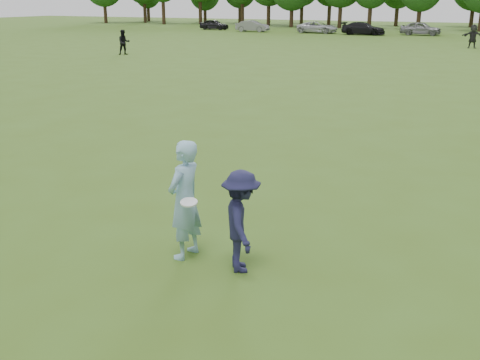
{
  "coord_description": "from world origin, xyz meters",
  "views": [
    {
      "loc": [
        2.87,
        -7.2,
        4.05
      ],
      "look_at": [
        -1.07,
        0.98,
        1.1
      ],
      "focal_mm": 42.0,
      "sensor_mm": 36.0,
      "label": 1
    }
  ],
  "objects": [
    {
      "name": "ground",
      "position": [
        0.0,
        0.0,
        0.0
      ],
      "size": [
        200.0,
        200.0,
        0.0
      ],
      "primitive_type": "plane",
      "color": "#3C5818",
      "rests_on": "ground"
    },
    {
      "name": "car_e",
      "position": [
        -7.18,
        61.1,
        0.76
      ],
      "size": [
        4.51,
        1.86,
        1.53
      ],
      "primitive_type": "imported",
      "rotation": [
        0.0,
        0.0,
        1.56
      ],
      "color": "gray",
      "rests_on": "ground"
    },
    {
      "name": "car_c",
      "position": [
        -19.1,
        60.08,
        0.68
      ],
      "size": [
        4.92,
        2.34,
        1.36
      ],
      "primitive_type": "imported",
      "rotation": [
        0.0,
        0.0,
        1.55
      ],
      "color": "silver",
      "rests_on": "ground"
    },
    {
      "name": "car_d",
      "position": [
        -13.24,
        58.98,
        0.72
      ],
      "size": [
        4.98,
        2.09,
        1.44
      ],
      "primitive_type": "imported",
      "rotation": [
        0.0,
        0.0,
        1.55
      ],
      "color": "black",
      "rests_on": "ground"
    },
    {
      "name": "defender",
      "position": [
        -0.56,
        -0.04,
        0.81
      ],
      "size": [
        1.07,
        1.2,
        1.61
      ],
      "primitive_type": "imported",
      "rotation": [
        0.0,
        0.0,
        2.14
      ],
      "color": "#1A1A3A",
      "rests_on": "ground"
    },
    {
      "name": "thrower",
      "position": [
        -1.58,
        -0.0,
        0.98
      ],
      "size": [
        0.52,
        0.75,
        1.96
      ],
      "primitive_type": "imported",
      "rotation": [
        0.0,
        0.0,
        -1.65
      ],
      "color": "#86B5D0",
      "rests_on": "ground"
    },
    {
      "name": "car_b",
      "position": [
        -27.35,
        59.23,
        0.69
      ],
      "size": [
        4.24,
        1.62,
        1.38
      ],
      "primitive_type": "imported",
      "rotation": [
        0.0,
        0.0,
        1.61
      ],
      "color": "slate",
      "rests_on": "ground"
    },
    {
      "name": "player_far_a",
      "position": [
        -23.54,
        27.71,
        0.91
      ],
      "size": [
        1.11,
        1.12,
        1.82
      ],
      "primitive_type": "imported",
      "rotation": [
        0.0,
        0.0,
        0.83
      ],
      "color": "black",
      "rests_on": "ground"
    },
    {
      "name": "car_a",
      "position": [
        -34.0,
        61.45,
        0.67
      ],
      "size": [
        3.95,
        1.65,
        1.34
      ],
      "primitive_type": "imported",
      "rotation": [
        0.0,
        0.0,
        1.55
      ],
      "color": "black",
      "rests_on": "ground"
    },
    {
      "name": "player_far_d",
      "position": [
        -0.53,
        45.17,
        0.98
      ],
      "size": [
        1.88,
        0.84,
        1.96
      ],
      "primitive_type": "imported",
      "rotation": [
        0.0,
        0.0,
        0.15
      ],
      "color": "#252525",
      "rests_on": "ground"
    },
    {
      "name": "disc_in_play",
      "position": [
        -1.36,
        -0.22,
        1.05
      ],
      "size": [
        0.27,
        0.28,
        0.09
      ],
      "color": "white",
      "rests_on": "ground"
    }
  ]
}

